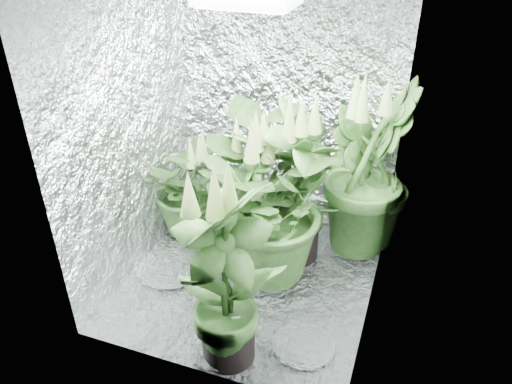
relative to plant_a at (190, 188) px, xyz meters
The scene contains 10 objects.
ground 0.82m from the plant_a, 32.18° to the right, with size 1.60×1.60×0.00m, color white.
walls 0.95m from the plant_a, 32.18° to the right, with size 1.62×1.62×2.00m.
plant_a is the anchor object (origin of this frame).
plant_b 0.86m from the plant_a, ahead, with size 0.77×0.77×1.24m.
plant_c 1.30m from the plant_a, 11.38° to the left, with size 0.86×0.86×1.34m.
plant_d 0.57m from the plant_a, ahead, with size 0.73×0.73×1.06m.
plant_e 0.77m from the plant_a, 24.30° to the right, with size 1.10×1.10×1.19m.
plant_f 1.27m from the plant_a, 54.69° to the right, with size 0.75×0.75×1.25m.
circulation_fan 1.28m from the plant_a, 11.02° to the left, with size 0.16×0.29×0.33m.
plant_label 1.32m from the plant_a, 53.23° to the right, with size 0.05×0.01×0.08m, color white.
Camera 1 is at (0.92, -2.44, 2.27)m, focal length 35.00 mm.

